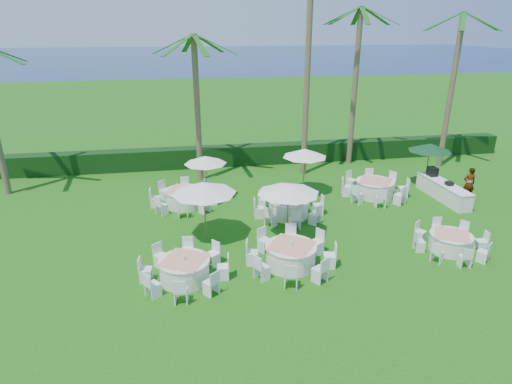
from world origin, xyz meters
TOP-DOWN VIEW (x-y plane):
  - ground at (0.00, 0.00)m, footprint 120.00×120.00m
  - hedge at (0.00, 12.00)m, footprint 34.00×1.00m
  - ocean at (0.00, 102.00)m, footprint 260.00×260.00m
  - banquet_table_a at (-4.13, -0.70)m, footprint 3.06×3.06m
  - banquet_table_b at (-0.33, -0.41)m, footprint 3.24×3.24m
  - banquet_table_c at (6.02, -0.39)m, footprint 2.79×2.79m
  - banquet_table_d at (-4.05, 5.89)m, footprint 3.21×3.21m
  - banquet_table_e at (0.64, 3.84)m, footprint 3.20×3.20m
  - banquet_table_f at (5.55, 5.47)m, footprint 3.33×3.33m
  - umbrella_a at (-3.23, 2.23)m, footprint 2.58×2.58m
  - umbrella_b at (0.11, 1.91)m, footprint 2.52×2.52m
  - umbrella_c at (-2.91, 6.63)m, footprint 2.09×2.09m
  - umbrella_d at (2.08, 6.46)m, footprint 2.25×2.25m
  - umbrella_green at (8.92, 6.43)m, footprint 2.27×2.27m
  - buffet_table at (8.79, 4.60)m, footprint 0.91×3.72m
  - staff_person at (9.95, 4.27)m, footprint 0.65×0.47m
  - palm_b at (-3.07, 9.56)m, footprint 4.30×4.34m
  - palm_c at (2.95, 9.58)m, footprint 4.40×3.95m
  - palm_d at (6.39, 11.14)m, footprint 4.25×4.37m
  - palm_e at (11.75, 9.61)m, footprint 4.41×4.05m

SIDE VIEW (x-z plane):
  - ground at x=0.00m, z-range 0.00..0.00m
  - ocean at x=0.00m, z-range 0.00..0.00m
  - banquet_table_c at x=6.02m, z-range -0.06..0.80m
  - banquet_table_a at x=-4.13m, z-range -0.06..0.87m
  - banquet_table_e at x=0.64m, z-range -0.06..0.91m
  - banquet_table_d at x=-4.05m, z-range -0.06..0.91m
  - banquet_table_b at x=-0.33m, z-range -0.06..0.92m
  - banquet_table_f at x=5.55m, z-range -0.06..0.94m
  - buffet_table at x=8.79m, z-range -0.20..1.11m
  - hedge at x=0.00m, z-range 0.00..1.20m
  - staff_person at x=9.95m, z-range 0.00..1.67m
  - umbrella_c at x=-2.91m, z-range 0.91..3.13m
  - umbrella_b at x=0.11m, z-range 0.95..3.24m
  - umbrella_green at x=8.92m, z-range 0.98..3.34m
  - umbrella_d at x=2.08m, z-range 0.99..3.38m
  - umbrella_a at x=-3.23m, z-range 1.00..3.41m
  - palm_b at x=-3.07m, z-range 0.44..8.23m
  - palm_e at x=11.75m, z-range 0.46..9.35m
  - palm_d at x=6.39m, z-range 0.46..9.66m
  - palm_c at x=2.95m, z-range 0.49..12.52m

